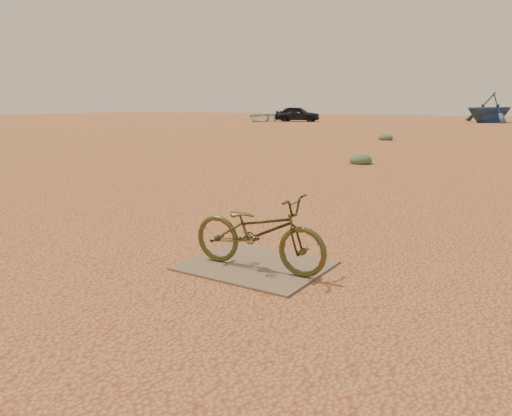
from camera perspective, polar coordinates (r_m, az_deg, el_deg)
The scene contains 8 objects.
ground at distance 5.17m, azimuth -6.16°, elevation -6.55°, with size 120.00×120.00×0.00m, color #BA824B.
plywood_board at distance 5.11m, azimuth -0.00°, elevation -6.56°, with size 1.37×1.15×0.02m, color #716049.
bicycle at distance 4.88m, azimuth 0.30°, elevation -2.70°, with size 0.50×1.44×0.76m, color #45451F.
car at distance 42.84m, azimuth 4.78°, elevation 10.67°, with size 1.49×3.70×1.26m, color black.
boat_near_left at distance 43.35m, azimuth 1.04°, elevation 10.52°, with size 3.28×4.59×0.95m, color white.
boat_far_left at distance 44.63m, azimuth 25.15°, elevation 10.36°, with size 3.90×4.52×2.38m, color #315079.
kale_a at distance 13.85m, azimuth 11.86°, elevation 4.99°, with size 0.61×0.61×0.34m, color #536E47.
kale_c at distance 22.71m, azimuth 14.59°, elevation 7.53°, with size 0.62×0.62×0.34m, color #536E47.
Camera 1 is at (3.09, -3.80, 1.64)m, focal length 35.00 mm.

